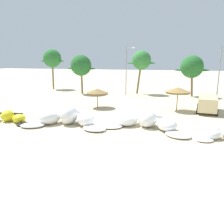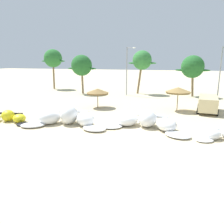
{
  "view_description": "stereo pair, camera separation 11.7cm",
  "coord_description": "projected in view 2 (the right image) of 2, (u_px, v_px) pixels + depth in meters",
  "views": [
    {
      "loc": [
        5.65,
        -18.44,
        5.94
      ],
      "look_at": [
        -0.87,
        2.0,
        1.0
      ],
      "focal_mm": 35.73,
      "sensor_mm": 36.0,
      "label": 1
    },
    {
      "loc": [
        5.76,
        -18.41,
        5.94
      ],
      "look_at": [
        -0.87,
        2.0,
        1.0
      ],
      "focal_mm": 35.73,
      "sensor_mm": 36.0,
      "label": 2
    }
  ],
  "objects": [
    {
      "name": "parked_van",
      "position": [
        208.0,
        103.0,
        26.35
      ],
      "size": [
        2.55,
        5.1,
        1.84
      ],
      "color": "beige",
      "rests_on": "ground"
    },
    {
      "name": "palm_leftmost",
      "position": [
        53.0,
        59.0,
        46.96
      ],
      "size": [
        5.68,
        3.79,
        8.35
      ],
      "color": "brown",
      "rests_on": "ground"
    },
    {
      "name": "kite_far_left",
      "position": [
        6.0,
        118.0,
        22.08
      ],
      "size": [
        5.99,
        3.43,
        1.14
      ],
      "color": "black",
      "rests_on": "ground"
    },
    {
      "name": "palm_left_of_gap",
      "position": [
        142.0,
        61.0,
        39.85
      ],
      "size": [
        5.14,
        3.43,
        7.77
      ],
      "color": "brown",
      "rests_on": "ground"
    },
    {
      "name": "lamppost_west_center",
      "position": [
        221.0,
        70.0,
        35.5
      ],
      "size": [
        1.41,
        0.24,
        8.12
      ],
      "color": "gray",
      "rests_on": "ground"
    },
    {
      "name": "lamppost_west",
      "position": [
        127.0,
        69.0,
        38.3
      ],
      "size": [
        1.6,
        0.24,
        8.22
      ],
      "color": "gray",
      "rests_on": "ground"
    },
    {
      "name": "palm_left",
      "position": [
        82.0,
        66.0,
        40.25
      ],
      "size": [
        5.63,
        3.76,
        7.01
      ],
      "color": "#7F6647",
      "rests_on": "ground"
    },
    {
      "name": "beach_umbrella_middle",
      "position": [
        178.0,
        90.0,
        26.66
      ],
      "size": [
        3.0,
        3.0,
        2.87
      ],
      "color": "brown",
      "rests_on": "ground"
    },
    {
      "name": "ground_plane",
      "position": [
        114.0,
        128.0,
        20.13
      ],
      "size": [
        260.0,
        260.0,
        0.0
      ],
      "primitive_type": "plane",
      "color": "beige"
    },
    {
      "name": "beach_umbrella_near_van",
      "position": [
        98.0,
        91.0,
        28.58
      ],
      "size": [
        2.9,
        2.9,
        2.48
      ],
      "color": "brown",
      "rests_on": "ground"
    },
    {
      "name": "kite_left",
      "position": [
        67.0,
        118.0,
        21.05
      ],
      "size": [
        8.37,
        4.4,
        1.76
      ],
      "color": "white",
      "rests_on": "ground"
    },
    {
      "name": "palm_center_left",
      "position": [
        193.0,
        67.0,
        37.21
      ],
      "size": [
        5.66,
        3.77,
        6.86
      ],
      "color": "brown",
      "rests_on": "ground"
    },
    {
      "name": "kite_left_of_center",
      "position": [
        146.0,
        122.0,
        20.07
      ],
      "size": [
        8.48,
        4.39,
        1.49
      ],
      "color": "white",
      "rests_on": "ground"
    }
  ]
}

